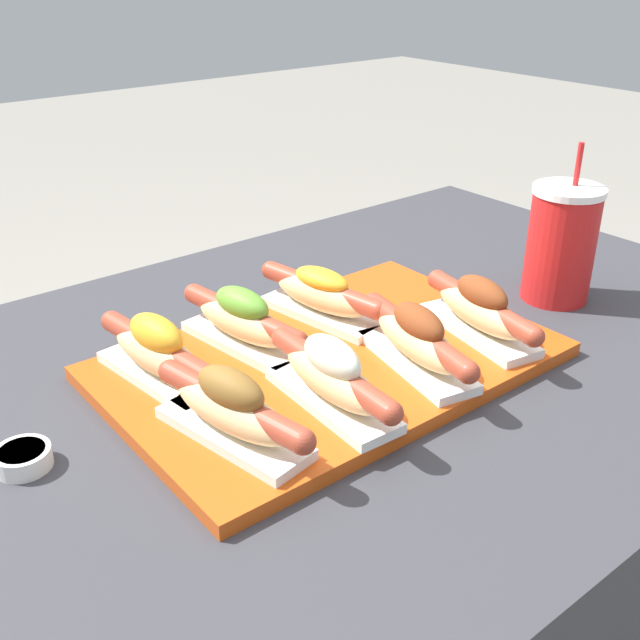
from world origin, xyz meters
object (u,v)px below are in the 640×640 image
object	(u,v)px
hot_dog_2	(417,340)
hot_dog_5	(243,320)
hot_dog_1	(332,376)
hot_dog_6	(322,294)
drink_cup	(561,244)
hot_dog_0	(232,409)
serving_tray	(330,361)
sauce_bowl	(23,457)
hot_dog_4	(158,352)
hot_dog_3	(480,310)

from	to	relation	value
hot_dog_2	hot_dog_5	size ratio (longest dim) A/B	0.99
hot_dog_1	hot_dog_5	world-z (taller)	hot_dog_1
hot_dog_6	drink_cup	distance (m)	0.36
hot_dog_6	hot_dog_0	bearing A→B (deg)	-146.70
drink_cup	serving_tray	bearing A→B (deg)	172.86
sauce_bowl	hot_dog_0	bearing A→B (deg)	-31.80
hot_dog_1	hot_dog_6	xyz separation A→B (m)	(0.13, 0.18, -0.00)
hot_dog_4	hot_dog_1	bearing A→B (deg)	-53.69
hot_dog_2	sauce_bowl	distance (m)	0.45
hot_dog_3	hot_dog_4	bearing A→B (deg)	157.56
hot_dog_3	hot_dog_4	world-z (taller)	hot_dog_4
drink_cup	sauce_bowl	bearing A→B (deg)	173.39
serving_tray	hot_dog_5	distance (m)	0.12
serving_tray	hot_dog_6	distance (m)	0.11
hot_dog_0	drink_cup	size ratio (longest dim) A/B	0.94
hot_dog_2	hot_dog_5	distance (m)	0.22
hot_dog_3	drink_cup	xyz separation A→B (m)	(0.20, 0.03, 0.03)
hot_dog_1	hot_dog_2	distance (m)	0.13
hot_dog_1	hot_dog_5	distance (m)	0.17
drink_cup	hot_dog_3	bearing A→B (deg)	-172.07
serving_tray	hot_dog_0	bearing A→B (deg)	-158.88
hot_dog_1	hot_dog_2	bearing A→B (deg)	1.29
serving_tray	hot_dog_5	world-z (taller)	hot_dog_5
serving_tray	hot_dog_1	world-z (taller)	hot_dog_1
hot_dog_2	hot_dog_6	size ratio (longest dim) A/B	0.99
hot_dog_1	hot_dog_4	world-z (taller)	same
serving_tray	hot_dog_0	distance (m)	0.21
hot_dog_4	hot_dog_2	bearing A→B (deg)	-32.50
hot_dog_5	hot_dog_3	bearing A→B (deg)	-32.76
hot_dog_3	hot_dog_4	distance (m)	0.41
serving_tray	sauce_bowl	size ratio (longest dim) A/B	9.46
serving_tray	hot_dog_5	bearing A→B (deg)	128.67
hot_dog_0	sauce_bowl	xyz separation A→B (m)	(-0.18, 0.11, -0.04)
hot_dog_3	sauce_bowl	bearing A→B (deg)	168.13
serving_tray	hot_dog_3	distance (m)	0.21
serving_tray	hot_dog_3	xyz separation A→B (m)	(0.19, -0.08, 0.04)
hot_dog_4	sauce_bowl	xyz separation A→B (m)	(-0.18, -0.04, -0.04)
hot_dog_1	sauce_bowl	distance (m)	0.33
hot_dog_0	hot_dog_4	xyz separation A→B (m)	(-0.00, 0.15, 0.00)
hot_dog_2	drink_cup	bearing A→B (deg)	6.26
hot_dog_6	drink_cup	xyz separation A→B (m)	(0.33, -0.14, 0.03)
hot_dog_3	serving_tray	bearing A→B (deg)	157.40
hot_dog_3	sauce_bowl	world-z (taller)	hot_dog_3
hot_dog_0	hot_dog_5	size ratio (longest dim) A/B	0.99
serving_tray	hot_dog_5	size ratio (longest dim) A/B	2.46
hot_dog_2	hot_dog_3	world-z (taller)	same
serving_tray	drink_cup	size ratio (longest dim) A/B	2.34
hot_dog_2	sauce_bowl	bearing A→B (deg)	164.05
serving_tray	hot_dog_1	size ratio (longest dim) A/B	2.44
serving_tray	hot_dog_5	xyz separation A→B (m)	(-0.07, 0.09, 0.04)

